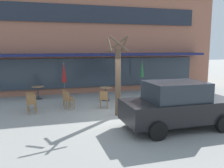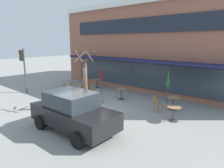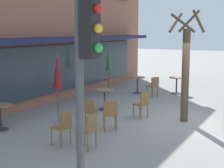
# 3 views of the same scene
# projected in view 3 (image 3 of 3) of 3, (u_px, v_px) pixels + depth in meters

# --- Properties ---
(ground_plane) EXTENTS (80.00, 80.00, 0.00)m
(ground_plane) POSITION_uv_depth(u_px,v_px,m) (198.00, 121.00, 11.08)
(ground_plane) COLOR gray
(cafe_table_near_wall) EXTENTS (0.70, 0.70, 0.76)m
(cafe_table_near_wall) POSITION_uv_depth(u_px,v_px,m) (0.00, 113.00, 9.96)
(cafe_table_near_wall) COLOR #333338
(cafe_table_near_wall) RESTS_ON ground
(cafe_table_streetside) EXTENTS (0.70, 0.70, 0.76)m
(cafe_table_streetside) POSITION_uv_depth(u_px,v_px,m) (137.00, 82.00, 15.88)
(cafe_table_streetside) COLOR #333338
(cafe_table_streetside) RESTS_ON ground
(cafe_table_by_tree) EXTENTS (0.70, 0.70, 0.76)m
(cafe_table_by_tree) POSITION_uv_depth(u_px,v_px,m) (177.00, 83.00, 15.78)
(cafe_table_by_tree) COLOR #333338
(cafe_table_by_tree) RESTS_ON ground
(cafe_table_mid_patio) EXTENTS (0.70, 0.70, 0.76)m
(cafe_table_mid_patio) POSITION_uv_depth(u_px,v_px,m) (105.00, 96.00, 12.57)
(cafe_table_mid_patio) COLOR #333338
(cafe_table_mid_patio) RESTS_ON ground
(patio_umbrella_green_folded) EXTENTS (0.28, 0.28, 2.20)m
(patio_umbrella_green_folded) POSITION_uv_depth(u_px,v_px,m) (109.00, 59.00, 15.44)
(patio_umbrella_green_folded) COLOR #4C4C51
(patio_umbrella_green_folded) RESTS_ON ground
(patio_umbrella_cream_folded) EXTENTS (0.28, 0.28, 2.20)m
(patio_umbrella_cream_folded) POSITION_uv_depth(u_px,v_px,m) (57.00, 72.00, 10.59)
(patio_umbrella_cream_folded) COLOR #4C4C51
(patio_umbrella_cream_folded) RESTS_ON ground
(cafe_chair_0) EXTENTS (0.50, 0.50, 0.89)m
(cafe_chair_0) POSITION_uv_depth(u_px,v_px,m) (142.00, 103.00, 11.29)
(cafe_chair_0) COLOR olive
(cafe_chair_0) RESTS_ON ground
(cafe_chair_1) EXTENTS (0.55, 0.55, 0.89)m
(cafe_chair_1) POSITION_uv_depth(u_px,v_px,m) (110.00, 113.00, 9.91)
(cafe_chair_1) COLOR olive
(cafe_chair_1) RESTS_ON ground
(cafe_chair_2) EXTENTS (0.54, 0.54, 0.89)m
(cafe_chair_2) POSITION_uv_depth(u_px,v_px,m) (154.00, 85.00, 14.95)
(cafe_chair_2) COLOR olive
(cafe_chair_2) RESTS_ON ground
(cafe_chair_3) EXTENTS (0.44, 0.44, 0.89)m
(cafe_chair_3) POSITION_uv_depth(u_px,v_px,m) (63.00, 125.00, 8.60)
(cafe_chair_3) COLOR olive
(cafe_chair_3) RESTS_ON ground
(cafe_chair_4) EXTENTS (0.43, 0.43, 0.89)m
(cafe_chair_4) POSITION_uv_depth(u_px,v_px,m) (89.00, 129.00, 8.32)
(cafe_chair_4) COLOR olive
(cafe_chair_4) RESTS_ON ground
(cafe_chair_5) EXTENTS (0.50, 0.50, 0.89)m
(cafe_chair_5) POSITION_uv_depth(u_px,v_px,m) (89.00, 110.00, 10.23)
(cafe_chair_5) COLOR olive
(cafe_chair_5) RESTS_ON ground
(street_tree) EXTENTS (0.96, 0.98, 3.53)m
(street_tree) POSITION_uv_depth(u_px,v_px,m) (186.00, 69.00, 10.78)
(street_tree) COLOR brown
(street_tree) RESTS_ON ground
(traffic_light_pole) EXTENTS (0.26, 0.44, 3.40)m
(traffic_light_pole) POSITION_uv_depth(u_px,v_px,m) (85.00, 73.00, 4.80)
(traffic_light_pole) COLOR #47474C
(traffic_light_pole) RESTS_ON ground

